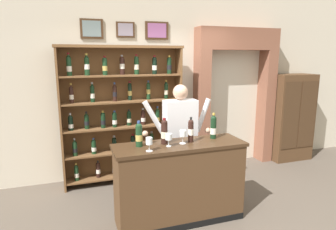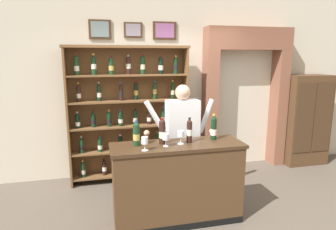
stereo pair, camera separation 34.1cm
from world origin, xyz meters
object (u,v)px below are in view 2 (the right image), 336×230
at_px(tasting_counter, 177,183).
at_px(wine_glass_center, 181,135).
at_px(wine_glass_left, 166,137).
at_px(side_cabinet, 305,120).
at_px(wine_shelf, 129,111).
at_px(wine_glass_right, 145,141).
at_px(shopkeeper, 182,129).
at_px(tasting_bottle_grappa, 189,131).
at_px(tasting_bottle_riserva, 136,134).
at_px(tasting_bottle_prosecco, 214,128).
at_px(tasting_bottle_chianti, 162,131).

height_order(tasting_counter, wine_glass_center, wine_glass_center).
relative_size(wine_glass_left, wine_glass_center, 0.93).
bearing_deg(wine_glass_center, side_cabinet, 26.46).
bearing_deg(wine_glass_left, wine_glass_center, 14.10).
bearing_deg(tasting_counter, wine_glass_left, -161.39).
xyz_separation_m(wine_shelf, wine_glass_right, (0.02, -1.55, -0.06)).
bearing_deg(shopkeeper, wine_shelf, 128.24).
xyz_separation_m(side_cabinet, tasting_bottle_grappa, (-2.71, -1.37, 0.30)).
xyz_separation_m(wine_glass_left, wine_glass_right, (-0.26, -0.10, -0.00)).
relative_size(tasting_bottle_riserva, wine_glass_left, 1.99).
distance_m(tasting_counter, tasting_bottle_prosecco, 0.81).
height_order(side_cabinet, tasting_bottle_prosecco, side_cabinet).
relative_size(wine_shelf, tasting_bottle_prosecco, 6.64).
relative_size(wine_glass_center, wine_glass_right, 1.04).
xyz_separation_m(shopkeeper, wine_glass_left, (-0.38, -0.62, 0.08)).
distance_m(wine_shelf, tasting_counter, 1.61).
height_order(tasting_bottle_grappa, wine_glass_center, tasting_bottle_grappa).
xyz_separation_m(tasting_bottle_riserva, wine_glass_center, (0.52, -0.06, -0.03)).
relative_size(shopkeeper, tasting_bottle_chianti, 5.26).
distance_m(shopkeeper, tasting_bottle_prosecco, 0.56).
distance_m(wine_glass_center, wine_glass_right, 0.48).
height_order(wine_shelf, tasting_bottle_grappa, wine_shelf).
bearing_deg(tasting_bottle_grappa, shopkeeper, 82.95).
bearing_deg(tasting_bottle_riserva, tasting_bottle_prosecco, 1.79).
xyz_separation_m(tasting_bottle_prosecco, wine_glass_right, (-0.90, -0.24, -0.04)).
bearing_deg(tasting_bottle_chianti, tasting_bottle_grappa, -4.56).
bearing_deg(tasting_bottle_prosecco, wine_glass_center, -168.67).
bearing_deg(tasting_counter, tasting_bottle_riserva, 173.44).
relative_size(wine_shelf, tasting_bottle_riserva, 7.20).
bearing_deg(wine_glass_left, wine_shelf, 100.83).
bearing_deg(tasting_bottle_chianti, tasting_bottle_prosecco, 2.16).
distance_m(side_cabinet, shopkeeper, 2.78).
relative_size(wine_shelf, tasting_counter, 1.36).
height_order(tasting_bottle_chianti, wine_glass_left, tasting_bottle_chianti).
bearing_deg(tasting_bottle_riserva, wine_glass_right, -72.30).
height_order(shopkeeper, tasting_bottle_riserva, shopkeeper).
height_order(tasting_bottle_chianti, wine_glass_center, tasting_bottle_chianti).
bearing_deg(tasting_bottle_chianti, wine_shelf, 101.06).
bearing_deg(side_cabinet, tasting_bottle_grappa, -153.21).
xyz_separation_m(side_cabinet, tasting_bottle_chianti, (-3.04, -1.34, 0.30)).
bearing_deg(tasting_bottle_riserva, wine_glass_center, -6.57).
relative_size(tasting_bottle_riserva, wine_glass_center, 1.86).
xyz_separation_m(wine_shelf, wine_glass_center, (0.47, -1.40, -0.05)).
xyz_separation_m(tasting_bottle_grappa, wine_glass_right, (-0.57, -0.18, -0.04)).
distance_m(wine_shelf, shopkeeper, 1.07).
xyz_separation_m(shopkeeper, tasting_bottle_chianti, (-0.39, -0.51, 0.12)).
height_order(shopkeeper, tasting_bottle_prosecco, shopkeeper).
relative_size(tasting_bottle_riserva, wine_glass_right, 1.94).
bearing_deg(side_cabinet, wine_glass_left, -154.27).
relative_size(tasting_counter, wine_glass_right, 10.23).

